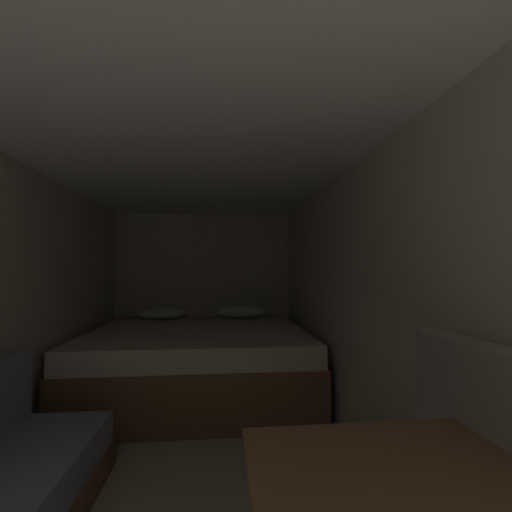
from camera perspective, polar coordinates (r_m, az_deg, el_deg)
The scene contains 5 objects.
ground_plane at distance 2.49m, azimuth -11.72°, elevation -32.30°, with size 6.90×6.90×0.00m, color #B2A893.
wall_back at distance 4.64m, azimuth -8.45°, elevation -5.53°, with size 2.35×0.05×1.97m, color beige.
wall_right at distance 2.36m, azimuth 17.81°, elevation -8.57°, with size 0.05×4.90×1.97m, color beige.
ceiling_slab at distance 2.29m, azimuth -11.29°, elevation 16.90°, with size 2.35×4.90×0.05m, color white.
bed at distance 3.74m, azimuth -9.26°, elevation -16.43°, with size 2.13×1.90×0.81m.
Camera 1 is at (0.21, -0.10, 1.25)m, focal length 24.54 mm.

